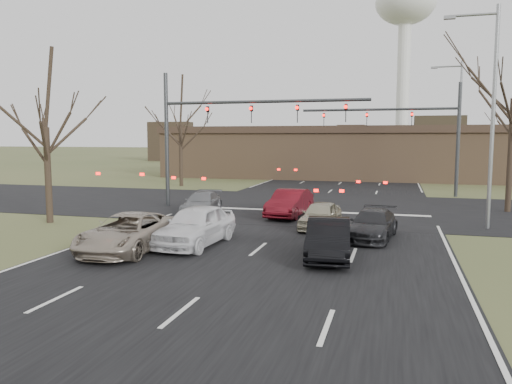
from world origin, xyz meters
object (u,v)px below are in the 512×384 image
streetlight_right_far (457,119)px  car_charcoal_sedan (372,225)px  car_black_hatch (328,239)px  streetlight_right_near (489,106)px  mast_arm_far (416,126)px  car_silver_ahead (321,215)px  mast_arm_near (218,122)px  car_silver_suv (128,233)px  car_red_ahead (290,203)px  car_grey_ahead (202,203)px  water_tower (405,12)px  building (367,152)px  car_white_sedan (196,225)px

streetlight_right_far → car_charcoal_sedan: 22.03m
streetlight_right_far → car_black_hatch: (-6.63, -24.59, -4.90)m
streetlight_right_near → car_black_hatch: bearing=-128.9°
mast_arm_far → car_charcoal_sedan: mast_arm_far is taller
mast_arm_far → car_silver_ahead: (-4.57, -15.09, -4.39)m
mast_arm_near → car_silver_suv: mast_arm_near is taller
streetlight_right_far → car_black_hatch: size_ratio=2.41×
car_red_ahead → car_silver_ahead: car_red_ahead is taller
streetlight_right_far → mast_arm_far: bearing=-128.1°
car_silver_suv → car_grey_ahead: 9.24m
car_silver_ahead → water_tower: bearing=92.4°
streetlight_right_near → car_grey_ahead: 15.03m
building → car_red_ahead: 27.12m
car_silver_suv → car_white_sedan: (2.00, 1.64, 0.09)m
car_silver_ahead → car_grey_ahead: bearing=163.0°
building → car_charcoal_sedan: (2.00, -31.79, -2.07)m
car_silver_suv → car_red_ahead: (4.05, 9.60, 0.02)m
mast_arm_far → car_silver_ahead: bearing=-106.9°
streetlight_right_near → car_black_hatch: 10.92m
car_charcoal_sedan → car_red_ahead: size_ratio=0.95×
mast_arm_near → car_black_hatch: (7.92, -10.59, -4.39)m
building → car_white_sedan: 35.24m
car_charcoal_sedan → car_red_ahead: car_red_ahead is taller
car_silver_suv → car_black_hatch: bearing=4.9°
building → car_grey_ahead: 28.37m
mast_arm_near → car_grey_ahead: (-0.11, -2.33, -4.48)m
car_grey_ahead → car_silver_ahead: size_ratio=1.11×
mast_arm_near → car_red_ahead: size_ratio=2.78×
car_grey_ahead → mast_arm_near: bearing=79.9°
building → streetlight_right_near: 28.97m
mast_arm_far → building: bearing=105.6°
mast_arm_far → streetlight_right_far: bearing=51.9°
mast_arm_far → car_charcoal_sedan: bearing=-97.4°
streetlight_right_near → car_silver_suv: (-13.37, -8.54, -4.89)m
car_charcoal_sedan → car_grey_ahead: (-9.34, 4.46, -0.00)m
building → car_black_hatch: (0.69, -35.59, -1.98)m
water_tower → car_black_hatch: 122.67m
building → car_white_sedan: (-4.55, -34.89, -1.88)m
building → mast_arm_near: (-7.23, -25.00, 2.41)m
car_silver_suv → car_black_hatch: car_silver_suv is taller
water_tower → streetlight_right_far: size_ratio=4.45×
car_silver_suv → car_white_sedan: 2.59m
mast_arm_far → car_grey_ahead: mast_arm_far is taller
streetlight_right_far → car_black_hatch: bearing=-105.1°
mast_arm_near → streetlight_right_far: bearing=43.9°
car_white_sedan → car_black_hatch: size_ratio=1.11×
car_silver_suv → mast_arm_far: bearing=60.9°
car_white_sedan → car_black_hatch: (5.23, -0.70, -0.10)m
car_red_ahead → car_silver_suv: bearing=-107.9°
building → car_silver_suv: size_ratio=8.49×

